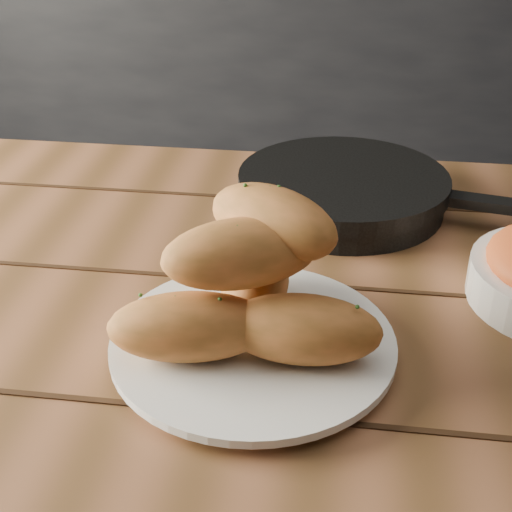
{
  "coord_description": "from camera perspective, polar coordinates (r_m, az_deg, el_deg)",
  "views": [
    {
      "loc": [
        -0.29,
        -0.57,
        1.15
      ],
      "look_at": [
        -0.36,
        -0.05,
        0.84
      ],
      "focal_mm": 50.0,
      "sensor_mm": 36.0,
      "label": 1
    }
  ],
  "objects": [
    {
      "name": "counter",
      "position": [
        2.39,
        14.58,
        12.22
      ],
      "size": [
        2.8,
        0.6,
        0.9
      ],
      "primitive_type": "cube",
      "color": "black",
      "rests_on": "ground"
    },
    {
      "name": "skillet",
      "position": [
        0.89,
        7.11,
        5.25
      ],
      "size": [
        0.39,
        0.26,
        0.05
      ],
      "color": "black",
      "rests_on": "table"
    },
    {
      "name": "plate",
      "position": [
        0.64,
        -0.24,
        -7.17
      ],
      "size": [
        0.25,
        0.25,
        0.02
      ],
      "color": "white",
      "rests_on": "table"
    },
    {
      "name": "bread_rolls",
      "position": [
        0.6,
        -0.35,
        -2.18
      ],
      "size": [
        0.23,
        0.19,
        0.13
      ],
      "color": "#C87037",
      "rests_on": "plate"
    },
    {
      "name": "table",
      "position": [
        0.72,
        8.37,
        -13.11
      ],
      "size": [
        1.64,
        0.92,
        0.75
      ],
      "color": "brown",
      "rests_on": "ground"
    }
  ]
}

